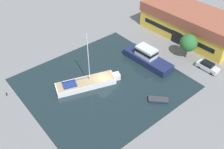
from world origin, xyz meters
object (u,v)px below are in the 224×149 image
parked_car (208,66)px  motor_cruiser (147,57)px  quay_tree_near_building (188,43)px  sailboat_moored (87,83)px  warehouse_building (191,23)px  small_dinghy (158,100)px

parked_car → motor_cruiser: size_ratio=0.41×
quay_tree_near_building → sailboat_moored: bearing=-105.3°
sailboat_moored → warehouse_building: bearing=107.7°
warehouse_building → sailboat_moored: size_ratio=1.93×
quay_tree_near_building → parked_car: quay_tree_near_building is taller
warehouse_building → small_dinghy: bearing=-66.9°
sailboat_moored → small_dinghy: sailboat_moored is taller
warehouse_building → small_dinghy: warehouse_building is taller
sailboat_moored → small_dinghy: (11.33, 7.47, -0.47)m
warehouse_building → sailboat_moored: bearing=-93.4°
quay_tree_near_building → motor_cruiser: bearing=-117.8°
motor_cruiser → small_dinghy: (9.41, -6.75, -0.96)m
warehouse_building → small_dinghy: 25.19m
small_dinghy → warehouse_building: bearing=-18.2°
small_dinghy → sailboat_moored: bearing=79.8°
quay_tree_near_building → warehouse_building: bearing=123.9°
warehouse_building → motor_cruiser: size_ratio=2.10×
small_dinghy → parked_car: bearing=-44.8°
sailboat_moored → motor_cruiser: bearing=101.2°
motor_cruiser → sailboat_moored: bearing=169.4°
warehouse_building → motor_cruiser: (1.27, -15.85, -2.10)m
motor_cruiser → small_dinghy: bearing=-128.5°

